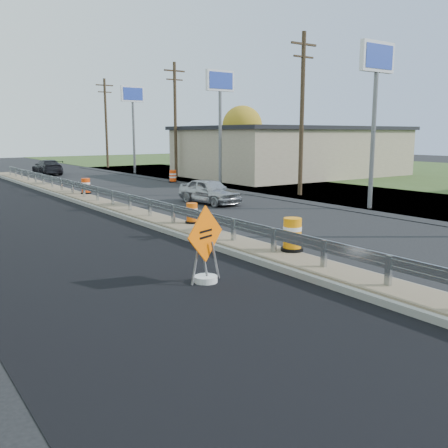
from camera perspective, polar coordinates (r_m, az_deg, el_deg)
ground at (r=16.30m, az=1.09°, el=-2.65°), size 140.00×140.00×0.00m
milled_overlay at (r=23.65m, az=-22.45°, el=0.64°), size 7.20×120.00×0.01m
median at (r=23.12m, az=-10.67°, el=1.30°), size 1.60×55.00×0.23m
guardrail at (r=23.94m, az=-11.71°, el=3.06°), size 0.10×46.15×0.72m
retail_building_near at (r=44.74m, az=7.83°, el=8.27°), size 18.50×12.50×4.27m
pylon_sign_south at (r=25.56m, az=17.03°, el=16.20°), size 2.20×0.30×7.90m
pylon_sign_mid at (r=35.13m, az=-0.45°, el=14.89°), size 2.20×0.30×7.90m
pylon_sign_north at (r=47.30m, az=-10.39°, el=13.54°), size 2.20×0.30×7.90m
utility_pole_smid at (r=30.23m, az=8.90°, el=12.60°), size 1.90×0.26×9.40m
utility_pole_nmid at (r=42.36m, az=-5.59°, el=11.97°), size 1.90×0.26×9.40m
utility_pole_north at (r=55.89m, az=-13.33°, el=11.32°), size 1.90×0.26×9.40m
tree_far_yellow at (r=58.70m, az=2.10°, el=11.13°), size 4.62×4.62×6.86m
caution_sign at (r=12.35m, az=-2.12°, el=-4.51°), size 1.32×0.59×1.94m
barrel_median_near at (r=14.84m, az=7.81°, el=-1.26°), size 0.67×0.67×0.98m
barrel_median_mid at (r=19.34m, az=-3.68°, el=1.21°), size 0.53×0.53×0.78m
barrel_median_far at (r=29.93m, az=-15.51°, el=4.17°), size 0.61×0.61×0.89m
barrel_shoulder_mid at (r=38.26m, az=-5.87°, el=5.42°), size 0.64×0.64×0.93m
car_silver at (r=26.38m, az=-1.66°, el=3.78°), size 1.96×4.04×1.33m
car_dark_far at (r=48.03m, az=-19.53°, el=6.15°), size 2.07×4.75×1.36m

